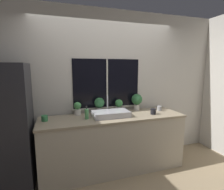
% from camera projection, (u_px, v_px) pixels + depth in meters
% --- Properties ---
extents(ground_plane, '(14.00, 14.00, 0.00)m').
position_uv_depth(ground_plane, '(120.00, 179.00, 2.70)').
color(ground_plane, '#937F60').
extents(wall_back, '(8.00, 0.09, 2.70)m').
position_uv_depth(wall_back, '(107.00, 88.00, 3.16)').
color(wall_back, '#BCB7AD').
rests_on(wall_back, ground_plane).
extents(wall_right, '(0.06, 7.00, 2.70)m').
position_uv_depth(wall_right, '(180.00, 81.00, 4.57)').
color(wall_right, '#BCB7AD').
rests_on(wall_right, ground_plane).
extents(counter, '(2.35, 0.67, 0.92)m').
position_uv_depth(counter, '(113.00, 143.00, 2.93)').
color(counter, '#B2A893').
rests_on(counter, ground_plane).
extents(refrigerator, '(0.72, 0.63, 1.77)m').
position_uv_depth(refrigerator, '(2.00, 130.00, 2.34)').
color(refrigerator, '#232328').
rests_on(refrigerator, ground_plane).
extents(sink, '(0.58, 0.38, 0.32)m').
position_uv_depth(sink, '(111.00, 114.00, 2.82)').
color(sink, '#ADADB2').
rests_on(sink, counter).
extents(potted_plant_far_left, '(0.12, 0.12, 0.22)m').
position_uv_depth(potted_plant_far_left, '(78.00, 108.00, 2.91)').
color(potted_plant_far_left, silver).
rests_on(potted_plant_far_left, counter).
extents(potted_plant_center_left, '(0.17, 0.17, 0.27)m').
position_uv_depth(potted_plant_center_left, '(99.00, 104.00, 3.02)').
color(potted_plant_center_left, silver).
rests_on(potted_plant_center_left, counter).
extents(potted_plant_center_right, '(0.14, 0.14, 0.22)m').
position_uv_depth(potted_plant_center_right, '(119.00, 105.00, 3.13)').
color(potted_plant_center_right, silver).
rests_on(potted_plant_center_right, counter).
extents(potted_plant_far_right, '(0.20, 0.20, 0.30)m').
position_uv_depth(potted_plant_far_right, '(137.00, 100.00, 3.23)').
color(potted_plant_far_right, silver).
rests_on(potted_plant_far_right, counter).
extents(soap_bottle, '(0.06, 0.06, 0.20)m').
position_uv_depth(soap_bottle, '(87.00, 114.00, 2.68)').
color(soap_bottle, '#519E5B').
rests_on(soap_bottle, counter).
extents(mug_grey, '(0.08, 0.08, 0.09)m').
position_uv_depth(mug_grey, '(159.00, 108.00, 3.20)').
color(mug_grey, gray).
rests_on(mug_grey, counter).
extents(mug_black, '(0.09, 0.09, 0.10)m').
position_uv_depth(mug_black, '(153.00, 111.00, 2.96)').
color(mug_black, black).
rests_on(mug_black, counter).
extents(mug_green, '(0.09, 0.09, 0.09)m').
position_uv_depth(mug_green, '(45.00, 118.00, 2.58)').
color(mug_green, '#38844C').
rests_on(mug_green, counter).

